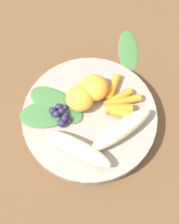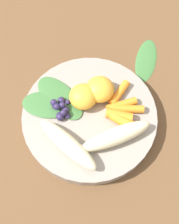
{
  "view_description": "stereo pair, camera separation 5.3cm",
  "coord_description": "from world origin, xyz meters",
  "views": [
    {
      "loc": [
        -0.03,
        -0.21,
        0.52
      ],
      "look_at": [
        0.0,
        0.0,
        0.04
      ],
      "focal_mm": 46.08,
      "sensor_mm": 36.0,
      "label": 1
    },
    {
      "loc": [
        0.03,
        -0.21,
        0.52
      ],
      "look_at": [
        0.0,
        0.0,
        0.04
      ],
      "focal_mm": 46.08,
      "sensor_mm": 36.0,
      "label": 2
    }
  ],
  "objects": [
    {
      "name": "carrot_mid_right",
      "position": [
        0.07,
        0.02,
        0.04
      ],
      "size": [
        0.06,
        0.02,
        0.01
      ],
      "primitive_type": "cylinder",
      "rotation": [
        0.0,
        1.57,
        6.38
      ],
      "color": "orange",
      "rests_on": "bowl"
    },
    {
      "name": "kale_leaf_stray",
      "position": [
        0.1,
        0.15,
        0.0
      ],
      "size": [
        0.06,
        0.12,
        0.01
      ],
      "primitive_type": "ellipsoid",
      "rotation": [
        0.0,
        0.0,
        1.45
      ],
      "color": "#3D7038",
      "rests_on": "ground_plane"
    },
    {
      "name": "carrot_small",
      "position": [
        0.05,
        0.05,
        0.04
      ],
      "size": [
        0.04,
        0.06,
        0.01
      ],
      "primitive_type": "cylinder",
      "rotation": [
        0.0,
        1.57,
        7.38
      ],
      "color": "orange",
      "rests_on": "bowl"
    },
    {
      "name": "banana_peeled_right",
      "position": [
        -0.03,
        -0.07,
        0.04
      ],
      "size": [
        0.12,
        0.1,
        0.03
      ],
      "primitive_type": "ellipsoid",
      "rotation": [
        0.0,
        0.0,
        5.67
      ],
      "color": "beige",
      "rests_on": "bowl"
    },
    {
      "name": "kale_leaf_left",
      "position": [
        -0.06,
        0.03,
        0.03
      ],
      "size": [
        0.12,
        0.12,
        0.0
      ],
      "primitive_type": "ellipsoid",
      "rotation": [
        0.0,
        0.0,
        8.72
      ],
      "color": "#3D7038",
      "rests_on": "bowl"
    },
    {
      "name": "bowl",
      "position": [
        0.0,
        0.0,
        0.01
      ],
      "size": [
        0.25,
        0.25,
        0.03
      ],
      "primitive_type": "cylinder",
      "color": "gray",
      "rests_on": "ground_plane"
    },
    {
      "name": "banana_peeled_left",
      "position": [
        0.05,
        -0.04,
        0.04
      ],
      "size": [
        0.13,
        0.09,
        0.03
      ],
      "primitive_type": "ellipsoid",
      "rotation": [
        0.0,
        0.0,
        6.78
      ],
      "color": "beige",
      "rests_on": "bowl"
    },
    {
      "name": "carrot_rear",
      "position": [
        0.06,
        0.02,
        0.04
      ],
      "size": [
        0.06,
        0.04,
        0.01
      ],
      "primitive_type": "cylinder",
      "rotation": [
        0.0,
        1.57,
        6.72
      ],
      "color": "orange",
      "rests_on": "bowl"
    },
    {
      "name": "carrot_mid_left",
      "position": [
        0.05,
        -0.0,
        0.04
      ],
      "size": [
        0.05,
        0.03,
        0.02
      ],
      "primitive_type": "cylinder",
      "rotation": [
        0.0,
        1.57,
        6.15
      ],
      "color": "orange",
      "rests_on": "bowl"
    },
    {
      "name": "blueberry_pile",
      "position": [
        -0.05,
        -0.0,
        0.04
      ],
      "size": [
        0.04,
        0.05,
        0.02
      ],
      "color": "#2D234C",
      "rests_on": "bowl"
    },
    {
      "name": "ground_plane",
      "position": [
        0.0,
        0.0,
        0.0
      ],
      "size": [
        2.4,
        2.4,
        0.0
      ],
      "primitive_type": "plane",
      "color": "brown"
    },
    {
      "name": "carrot_front",
      "position": [
        0.07,
        -0.01,
        0.04
      ],
      "size": [
        0.06,
        0.04,
        0.02
      ],
      "primitive_type": "cylinder",
      "rotation": [
        0.0,
        1.57,
        5.85
      ],
      "color": "orange",
      "rests_on": "bowl"
    },
    {
      "name": "orange_segment_far",
      "position": [
        0.01,
        0.04,
        0.05
      ],
      "size": [
        0.05,
        0.05,
        0.04
      ],
      "primitive_type": "ellipsoid",
      "color": "#F4A833",
      "rests_on": "bowl"
    },
    {
      "name": "kale_leaf_right",
      "position": [
        -0.08,
        0.01,
        0.03
      ],
      "size": [
        0.09,
        0.06,
        0.0
      ],
      "primitive_type": "ellipsoid",
      "rotation": [
        0.0,
        0.0,
        9.39
      ],
      "color": "#3D7038",
      "rests_on": "bowl"
    },
    {
      "name": "orange_segment_near",
      "position": [
        -0.01,
        0.03,
        0.05
      ],
      "size": [
        0.05,
        0.05,
        0.04
      ],
      "primitive_type": "ellipsoid",
      "color": "#F4A833",
      "rests_on": "bowl"
    }
  ]
}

